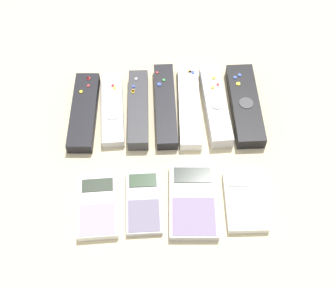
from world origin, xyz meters
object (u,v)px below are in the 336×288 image
object	(u,v)px
remote_4	(189,106)
calculator_1	(144,202)
calculator_0	(98,207)
remote_2	(138,109)
calculator_3	(245,201)
remote_3	(163,105)
remote_5	(215,105)
calculator_2	(193,201)
remote_6	(245,105)
remote_1	(113,109)
remote_0	(84,112)

from	to	relation	value
remote_4	calculator_1	bearing A→B (deg)	-112.71
calculator_0	remote_2	bearing A→B (deg)	68.82
calculator_3	remote_3	bearing A→B (deg)	123.18
remote_2	calculator_1	xyz separation A→B (m)	(0.00, -0.21, -0.01)
remote_3	calculator_1	xyz separation A→B (m)	(-0.05, -0.22, -0.01)
remote_3	remote_5	world-z (taller)	remote_5
remote_4	calculator_2	distance (m)	0.22
remote_6	calculator_2	distance (m)	0.25
calculator_2	calculator_3	xyz separation A→B (m)	(0.10, -0.01, -0.00)
remote_4	remote_2	bearing A→B (deg)	-175.18
remote_1	calculator_3	distance (m)	0.33
remote_4	remote_6	size ratio (longest dim) A/B	1.04
remote_3	calculator_3	world-z (taller)	remote_3
remote_6	calculator_0	bearing A→B (deg)	-143.84
remote_4	remote_5	bearing A→B (deg)	-2.05
remote_1	remote_2	distance (m)	0.05
calculator_3	remote_2	bearing A→B (deg)	132.79
remote_1	remote_3	xyz separation A→B (m)	(0.11, 0.00, 0.00)
remote_2	calculator_2	distance (m)	0.24
remote_5	remote_3	bearing A→B (deg)	174.16
remote_3	remote_4	world-z (taller)	remote_3
remote_1	remote_2	world-z (taller)	remote_2
remote_3	calculator_2	size ratio (longest dim) A/B	1.37
calculator_0	remote_4	bearing A→B (deg)	48.91
remote_1	remote_6	size ratio (longest dim) A/B	0.90
remote_5	calculator_0	xyz separation A→B (m)	(-0.24, -0.22, -0.01)
remote_3	remote_4	distance (m)	0.05
remote_2	calculator_0	bearing A→B (deg)	-108.31
remote_3	calculator_2	bearing A→B (deg)	-78.50
calculator_1	remote_3	bearing A→B (deg)	77.78
remote_1	calculator_1	distance (m)	0.23
calculator_1	calculator_2	size ratio (longest dim) A/B	0.83
remote_0	remote_2	distance (m)	0.11
remote_4	calculator_1	world-z (taller)	remote_4
calculator_3	calculator_1	bearing A→B (deg)	179.16
remote_5	calculator_3	size ratio (longest dim) A/B	1.62
remote_6	calculator_0	world-z (taller)	remote_6
remote_6	calculator_0	distance (m)	0.37
remote_0	remote_5	bearing A→B (deg)	3.39
remote_2	calculator_3	bearing A→B (deg)	-47.58
calculator_0	calculator_3	distance (m)	0.27
remote_3	remote_6	xyz separation A→B (m)	(0.17, -0.01, 0.00)
calculator_3	calculator_0	bearing A→B (deg)	-178.74
remote_2	remote_3	distance (m)	0.05
calculator_1	calculator_3	xyz separation A→B (m)	(0.19, -0.01, 0.00)
remote_1	remote_5	bearing A→B (deg)	-2.95
calculator_0	calculator_3	size ratio (longest dim) A/B	1.00
remote_1	remote_6	distance (m)	0.28
calculator_0	calculator_1	size ratio (longest dim) A/B	0.97
calculator_1	calculator_3	size ratio (longest dim) A/B	1.03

